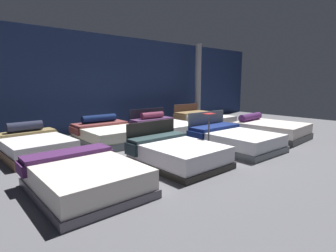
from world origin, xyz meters
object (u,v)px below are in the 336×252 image
bed_3 (270,130)px  bed_1 (177,153)px  bed_2 (234,140)px  bed_5 (109,134)px  bed_0 (85,177)px  bed_6 (163,127)px  price_sign (208,140)px  support_pillar (198,82)px  bed_7 (203,121)px  bed_4 (35,146)px

bed_3 → bed_1: bearing=177.4°
bed_2 → bed_5: 3.57m
bed_1 → bed_2: (2.10, -0.01, 0.00)m
bed_3 → bed_0: bearing=177.5°
bed_1 → bed_6: (2.09, 2.88, -0.02)m
bed_1 → bed_3: 4.17m
bed_1 → bed_3: bearing=0.8°
bed_0 → bed_2: 4.22m
bed_6 → price_sign: 3.11m
bed_2 → support_pillar: (3.49, 4.47, 1.50)m
bed_0 → bed_5: bearing=55.1°
bed_5 → bed_6: 2.17m
bed_6 → support_pillar: support_pillar is taller
bed_7 → price_sign: bearing=-136.5°
bed_5 → bed_1: bearing=-86.7°
price_sign → bed_4: bearing=137.4°
bed_0 → support_pillar: (7.71, 4.49, 1.51)m
bed_1 → bed_6: size_ratio=0.86×
bed_1 → support_pillar: support_pillar is taller
bed_2 → bed_5: size_ratio=1.08×
bed_4 → price_sign: bearing=-44.4°
bed_1 → price_sign: 1.03m
bed_2 → bed_7: (2.04, 2.85, 0.01)m
price_sign → bed_0: bearing=180.0°
bed_3 → support_pillar: 4.89m
bed_3 → price_sign: bearing=178.0°
support_pillar → bed_2: bearing=-128.0°
bed_4 → bed_7: size_ratio=0.97×
bed_2 → bed_3: size_ratio=1.06×
bed_5 → bed_6: bearing=3.4°
bed_0 → bed_7: 6.88m
bed_3 → bed_7: size_ratio=0.97×
bed_1 → bed_7: (4.14, 2.83, 0.01)m
bed_3 → bed_5: size_ratio=1.02×
price_sign → bed_5: bearing=111.0°
bed_0 → bed_1: size_ratio=1.05×
bed_0 → bed_3: 6.29m
bed_5 → bed_6: bed_6 is taller
price_sign → support_pillar: bearing=44.5°
bed_1 → bed_3: (4.17, 0.03, 0.01)m
bed_1 → bed_4: size_ratio=0.94×
bed_1 → bed_7: size_ratio=0.91×
support_pillar → bed_0: bearing=-149.8°
bed_6 → bed_7: (2.05, -0.05, 0.04)m
bed_2 → bed_3: (2.07, 0.04, 0.01)m
bed_1 → support_pillar: size_ratio=0.55×
bed_4 → bed_7: (6.23, -0.00, 0.02)m
bed_6 → bed_0: bearing=-142.3°
bed_5 → bed_7: 4.21m
bed_6 → bed_7: bearing=1.6°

